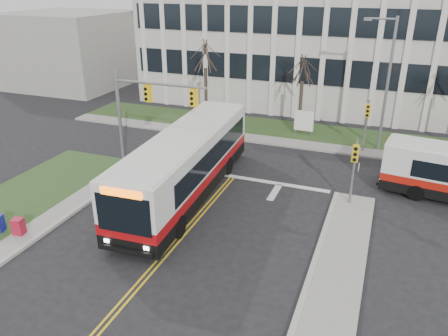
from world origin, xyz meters
TOP-DOWN VIEW (x-y plane):
  - ground at (0.00, 0.00)m, footprint 120.00×120.00m
  - sidewalk_cross at (5.00, 15.20)m, footprint 44.00×1.60m
  - building_lawn at (5.00, 18.00)m, footprint 44.00×5.00m
  - office_building at (5.00, 30.00)m, footprint 40.00×16.00m
  - building_annex at (-26.00, 26.00)m, footprint 12.00×12.00m
  - mast_arm_signal at (-5.62, 7.16)m, footprint 6.11×0.38m
  - signal_pole_near at (7.20, 6.90)m, footprint 0.34×0.39m
  - signal_pole_far at (7.20, 15.40)m, footprint 0.34×0.39m
  - streetlight at (8.03, 16.20)m, footprint 2.15×0.25m
  - directory_sign at (2.50, 17.50)m, footprint 1.50×0.12m
  - tree_left at (-6.00, 18.00)m, footprint 1.80×1.80m
  - tree_mid at (2.00, 18.20)m, footprint 1.80×1.80m
  - bus_main at (-1.63, 4.97)m, footprint 3.63×13.74m
  - newspaper_box_red at (-7.25, -1.94)m, footprint 0.57×0.53m

SIDE VIEW (x-z plane):
  - ground at x=0.00m, z-range 0.00..0.00m
  - building_lawn at x=5.00m, z-range 0.00..0.12m
  - sidewalk_cross at x=5.00m, z-range 0.00..0.14m
  - newspaper_box_red at x=-7.25m, z-range 0.00..0.95m
  - directory_sign at x=2.50m, z-range 0.17..2.17m
  - bus_main at x=-1.63m, z-range 0.00..3.63m
  - signal_pole_near at x=7.20m, z-range 0.60..4.40m
  - signal_pole_far at x=7.20m, z-range 0.60..4.40m
  - building_annex at x=-26.00m, z-range 0.00..8.00m
  - mast_arm_signal at x=-5.62m, z-range 1.16..7.36m
  - tree_mid at x=2.00m, z-range 1.47..8.29m
  - streetlight at x=8.03m, z-range 0.59..9.79m
  - tree_left at x=-6.00m, z-range 1.66..9.36m
  - office_building at x=5.00m, z-range 0.00..12.00m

